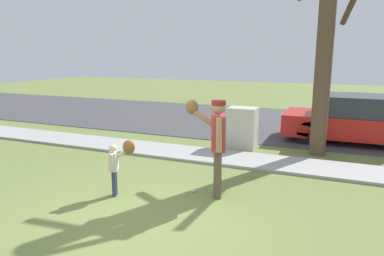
{
  "coord_description": "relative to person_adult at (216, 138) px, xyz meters",
  "views": [
    {
      "loc": [
        2.73,
        -4.28,
        2.47
      ],
      "look_at": [
        0.02,
        2.21,
        1.0
      ],
      "focal_mm": 33.25,
      "sensor_mm": 36.0,
      "label": 1
    }
  ],
  "objects": [
    {
      "name": "parked_hatchback_red",
      "position": [
        2.44,
        5.22,
        -0.41
      ],
      "size": [
        4.0,
        1.75,
        1.33
      ],
      "rotation": [
        0.0,
        0.0,
        3.14
      ],
      "color": "red",
      "rests_on": "road_surface"
    },
    {
      "name": "utility_cabinet",
      "position": [
        -0.42,
        3.42,
        -0.52
      ],
      "size": [
        0.75,
        0.54,
        1.09
      ],
      "primitive_type": "cube",
      "color": "beige",
      "rests_on": "ground"
    },
    {
      "name": "person_adult",
      "position": [
        0.0,
        0.0,
        0.0
      ],
      "size": [
        0.82,
        0.57,
        1.71
      ],
      "rotation": [
        0.0,
        0.0,
        -2.77
      ],
      "color": "brown",
      "rests_on": "ground"
    },
    {
      "name": "baseball",
      "position": [
        -0.42,
        0.03,
        -1.03
      ],
      "size": [
        0.07,
        0.07,
        0.07
      ],
      "primitive_type": "sphere",
      "color": "white",
      "rests_on": "ground"
    },
    {
      "name": "person_child",
      "position": [
        -1.59,
        -0.59,
        -0.42
      ],
      "size": [
        0.41,
        0.48,
        0.98
      ],
      "rotation": [
        0.0,
        0.0,
        0.37
      ],
      "color": "navy",
      "rests_on": "ground"
    },
    {
      "name": "ground_plane",
      "position": [
        -0.83,
        2.16,
        -1.07
      ],
      "size": [
        48.0,
        48.0,
        0.0
      ],
      "primitive_type": "plane",
      "color": "olive"
    },
    {
      "name": "street_tree_near",
      "position": [
        1.49,
        3.51,
        1.93
      ],
      "size": [
        1.85,
        1.89,
        5.66
      ],
      "color": "brown",
      "rests_on": "ground"
    },
    {
      "name": "road_surface",
      "position": [
        -0.83,
        7.26,
        -1.06
      ],
      "size": [
        36.0,
        6.8,
        0.02
      ],
      "primitive_type": "cube",
      "color": "#424244",
      "rests_on": "ground"
    },
    {
      "name": "sidewalk_strip",
      "position": [
        -0.83,
        2.26,
        -1.04
      ],
      "size": [
        36.0,
        1.2,
        0.06
      ],
      "primitive_type": "cube",
      "color": "#A3A39E",
      "rests_on": "ground"
    }
  ]
}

